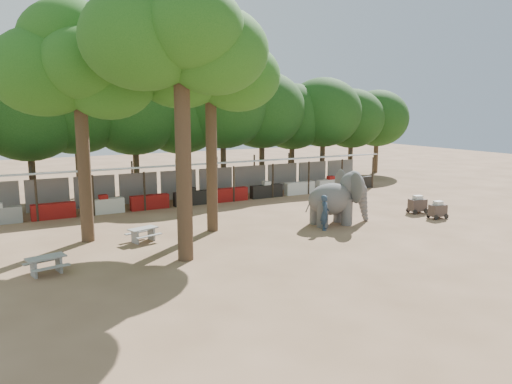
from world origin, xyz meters
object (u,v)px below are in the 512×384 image
cart_front (438,210)px  yard_tree_back (206,60)px  elephant (339,198)px  cart_back (417,204)px  yard_tree_center (175,30)px  handler (325,213)px  picnic_table_far (143,233)px  yard_tree_left (74,64)px  picnic_table_near (46,263)px

cart_front → yard_tree_back: bearing=168.5°
elephant → cart_back: bearing=7.1°
yard_tree_center → handler: bearing=7.9°
yard_tree_back → cart_front: yard_tree_back is taller
picnic_table_far → cart_back: (16.26, -1.58, 0.09)m
yard_tree_center → cart_front: bearing=0.8°
yard_tree_center → picnic_table_far: (-0.61, 3.41, -8.77)m
yard_tree_center → cart_back: size_ratio=10.09×
yard_tree_left → handler: yard_tree_left is taller
yard_tree_center → handler: size_ratio=6.60×
cart_front → cart_back: cart_back is taller
picnic_table_far → elephant: bearing=-24.4°
yard_tree_back → cart_back: bearing=-9.7°
handler → cart_back: bearing=-43.8°
yard_tree_center → handler: (8.28, 1.15, -8.30)m
handler → cart_front: 7.34m
yard_tree_back → yard_tree_center: bearing=-126.9°
elephant → cart_back: (5.89, -0.11, -0.91)m
cart_back → handler: bearing=-165.4°
picnic_table_near → cart_front: 20.72m
picnic_table_near → yard_tree_left: bearing=51.6°
handler → picnic_table_far: size_ratio=1.13×
elephant → cart_front: elephant is taller
yard_tree_left → cart_front: size_ratio=10.13×
picnic_table_near → picnic_table_far: picnic_table_near is taller
yard_tree_center → handler: 11.77m
elephant → yard_tree_left: bearing=174.7°
yard_tree_left → cart_front: 20.65m
yard_tree_back → handler: 9.70m
yard_tree_center → cart_back: yard_tree_center is taller
yard_tree_back → cart_back: 15.13m
yard_tree_back → picnic_table_far: bearing=-170.7°
yard_tree_center → picnic_table_near: (-5.17, 0.60, -8.75)m
yard_tree_left → picnic_table_near: yard_tree_left is taller
yard_tree_left → yard_tree_back: bearing=-9.5°
elephant → handler: elephant is taller
yard_tree_center → picnic_table_far: 9.43m
elephant → handler: bearing=-144.0°
yard_tree_left → elephant: size_ratio=2.89×
picnic_table_near → handler: bearing=-9.8°
yard_tree_left → picnic_table_near: bearing=-116.2°
handler → cart_front: size_ratio=1.68×
yard_tree_back → cart_back: (12.65, -2.17, -8.02)m
yard_tree_left → yard_tree_back: 6.09m
elephant → picnic_table_near: (-14.93, -1.34, -0.98)m
yard_tree_center → cart_back: 17.99m
cart_front → cart_back: bearing=91.8°
cart_front → picnic_table_near: bearing=-175.7°
yard_tree_left → picnic_table_near: (-2.17, -4.41, -7.74)m
elephant → picnic_table_near: size_ratio=2.34×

